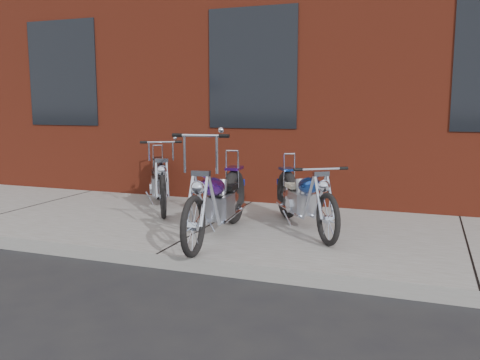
% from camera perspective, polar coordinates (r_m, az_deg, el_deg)
% --- Properties ---
extents(ground, '(120.00, 120.00, 0.00)m').
position_cam_1_polar(ground, '(5.33, -9.33, -9.76)').
color(ground, black).
rests_on(ground, ground).
extents(sidewalk, '(22.00, 3.00, 0.15)m').
position_cam_1_polar(sidewalk, '(6.60, -2.90, -5.42)').
color(sidewalk, slate).
rests_on(sidewalk, ground).
extents(building_brick, '(22.00, 10.00, 8.00)m').
position_cam_1_polar(building_brick, '(12.86, 9.05, 18.83)').
color(building_brick, maroon).
rests_on(building_brick, ground).
extents(chopper_purple, '(0.53, 2.17, 1.21)m').
position_cam_1_polar(chopper_purple, '(5.80, -2.51, -2.64)').
color(chopper_purple, black).
rests_on(chopper_purple, sidewalk).
extents(chopper_blue, '(1.18, 1.73, 0.87)m').
position_cam_1_polar(chopper_blue, '(6.21, 7.19, -2.24)').
color(chopper_blue, black).
rests_on(chopper_blue, sidewalk).
extents(chopper_third, '(1.14, 1.76, 1.02)m').
position_cam_1_polar(chopper_third, '(7.57, -8.94, -0.34)').
color(chopper_third, black).
rests_on(chopper_third, sidewalk).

